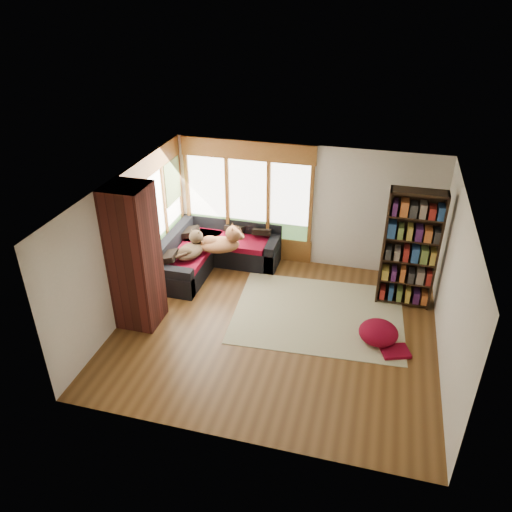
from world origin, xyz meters
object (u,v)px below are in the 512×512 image
at_px(bookshelf, 410,250).
at_px(dog_tan, 223,241).
at_px(area_rug, 318,314).
at_px(dog_brindle, 191,247).
at_px(sectional_sofa, 204,255).
at_px(pouf, 378,332).
at_px(brick_chimney, 134,258).

distance_m(bookshelf, dog_tan, 3.63).
height_order(area_rug, dog_brindle, dog_brindle).
height_order(sectional_sofa, pouf, sectional_sofa).
bearing_deg(dog_brindle, area_rug, -91.28).
relative_size(brick_chimney, bookshelf, 1.14).
height_order(brick_chimney, pouf, brick_chimney).
height_order(bookshelf, dog_brindle, bookshelf).
xyz_separation_m(bookshelf, dog_tan, (-3.61, 0.11, -0.36)).
height_order(sectional_sofa, area_rug, sectional_sofa).
distance_m(area_rug, bookshelf, 2.03).
xyz_separation_m(brick_chimney, dog_tan, (0.93, 1.90, -0.52)).
height_order(brick_chimney, bookshelf, brick_chimney).
bearing_deg(area_rug, bookshelf, 28.55).
bearing_deg(bookshelf, dog_tan, 178.23).
xyz_separation_m(brick_chimney, area_rug, (3.06, 0.98, -1.29)).
bearing_deg(pouf, dog_tan, 156.20).
bearing_deg(brick_chimney, area_rug, 17.81).
bearing_deg(dog_tan, sectional_sofa, 144.64).
bearing_deg(bookshelf, sectional_sofa, 176.36).
relative_size(brick_chimney, dog_brindle, 3.21).
distance_m(dog_tan, dog_brindle, 0.64).
relative_size(brick_chimney, pouf, 3.90).
bearing_deg(pouf, brick_chimney, -173.49).
xyz_separation_m(pouf, dog_brindle, (-3.78, 1.09, 0.55)).
relative_size(dog_tan, dog_brindle, 1.21).
xyz_separation_m(pouf, dog_tan, (-3.23, 1.43, 0.59)).
distance_m(pouf, dog_brindle, 3.97).
relative_size(brick_chimney, area_rug, 0.85).
relative_size(bookshelf, dog_tan, 2.33).
relative_size(pouf, dog_brindle, 0.82).
bearing_deg(dog_tan, dog_brindle, -166.32).
relative_size(brick_chimney, dog_tan, 2.65).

